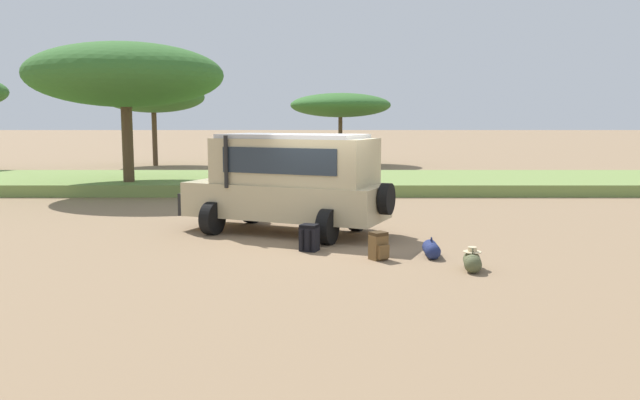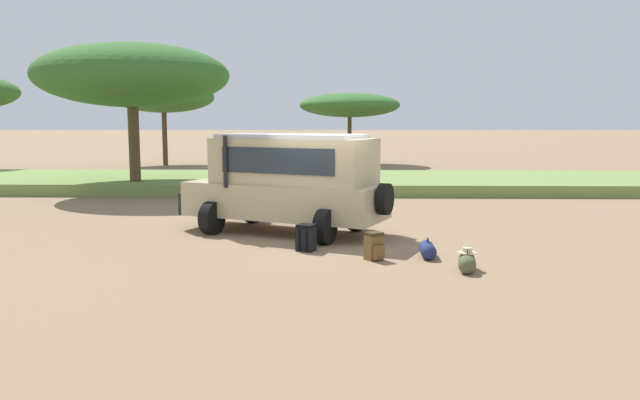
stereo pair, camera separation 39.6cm
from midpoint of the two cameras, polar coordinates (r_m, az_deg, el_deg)
name	(u,v)px [view 2 (the right image)]	position (r m, az deg, el deg)	size (l,w,h in m)	color
ground_plane	(323,241)	(14.48, 1.04, -3.73)	(320.00, 320.00, 0.00)	#8C7051
grass_bank	(328,182)	(25.91, 1.21, 1.66)	(120.00, 7.00, 0.44)	olive
safari_vehicle	(289,181)	(15.33, -2.11, 1.77)	(5.38, 3.83, 2.44)	tan
backpack_beside_front_wheel	(306,238)	(13.32, -0.42, -3.48)	(0.45, 0.47, 0.57)	black
backpack_cluster_center	(374,247)	(12.53, 5.88, -4.25)	(0.42, 0.43, 0.56)	brown
duffel_bag_low_black_case	(467,262)	(11.93, 14.22, -5.54)	(0.40, 0.78, 0.42)	#4C5133
duffel_bag_soft_canvas	(428,250)	(12.93, 10.67, -4.50)	(0.33, 0.83, 0.41)	navy
acacia_tree_left_mid	(164,97)	(39.59, -13.84, 9.10)	(6.16, 5.42, 5.10)	brown
acacia_tree_centre_back	(132,76)	(24.92, -16.40, 10.85)	(7.35, 6.33, 5.64)	brown
acacia_tree_right_mid	(350,105)	(38.98, 3.03, 8.64)	(6.21, 6.24, 4.43)	brown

